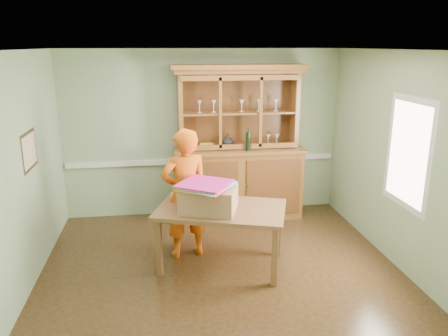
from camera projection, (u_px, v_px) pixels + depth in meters
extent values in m
plane|color=#4C3218|center=(220.00, 267.00, 5.60)|extent=(4.50, 4.50, 0.00)
plane|color=white|center=(220.00, 50.00, 4.87)|extent=(4.50, 4.50, 0.00)
plane|color=#89A37A|center=(203.00, 134.00, 7.14)|extent=(4.50, 0.00, 4.50)
plane|color=#89A37A|center=(23.00, 174.00, 4.91)|extent=(0.00, 4.00, 4.00)
plane|color=#89A37A|center=(395.00, 159.00, 5.56)|extent=(0.00, 4.00, 4.00)
plane|color=#89A37A|center=(257.00, 236.00, 3.33)|extent=(4.50, 0.00, 4.50)
cube|color=silver|center=(204.00, 161.00, 7.24)|extent=(4.41, 0.05, 0.08)
cube|color=#332314|center=(30.00, 151.00, 5.15)|extent=(0.03, 0.60, 0.46)
cube|color=#C3B98F|center=(30.00, 151.00, 5.15)|extent=(0.01, 0.52, 0.38)
cube|color=silver|center=(408.00, 153.00, 5.23)|extent=(0.03, 0.96, 1.36)
cube|color=white|center=(407.00, 153.00, 5.23)|extent=(0.01, 0.80, 1.20)
cube|color=#925D27|center=(239.00, 184.00, 7.14)|extent=(2.01, 0.61, 1.11)
cube|color=#925D27|center=(239.00, 150.00, 6.97)|extent=(2.07, 0.68, 0.04)
cube|color=brown|center=(236.00, 109.00, 7.09)|extent=(1.90, 0.04, 1.17)
cube|color=#925D27|center=(180.00, 112.00, 6.78)|extent=(0.07, 0.42, 1.17)
cube|color=#925D27|center=(294.00, 110.00, 7.04)|extent=(0.07, 0.42, 1.17)
cube|color=#925D27|center=(238.00, 71.00, 6.74)|extent=(2.01, 0.49, 0.07)
cube|color=#925D27|center=(239.00, 66.00, 6.70)|extent=(2.10, 0.54, 0.07)
cube|color=#925D27|center=(238.00, 113.00, 6.91)|extent=(1.76, 0.37, 0.03)
imported|color=#B2B2B7|center=(228.00, 141.00, 7.01)|extent=(0.20, 0.20, 0.21)
imported|color=gold|center=(207.00, 146.00, 6.99)|extent=(0.24, 0.24, 0.06)
cylinder|color=black|center=(248.00, 139.00, 6.76)|extent=(0.08, 0.08, 0.36)
cube|color=brown|center=(221.00, 210.00, 5.46)|extent=(1.79, 1.40, 0.05)
cube|color=brown|center=(159.00, 248.00, 5.32)|extent=(0.09, 0.09, 0.74)
cube|color=brown|center=(176.00, 223.00, 6.05)|extent=(0.09, 0.09, 0.74)
cube|color=brown|center=(275.00, 257.00, 5.09)|extent=(0.09, 0.09, 0.74)
cube|color=brown|center=(278.00, 230.00, 5.82)|extent=(0.09, 0.09, 0.74)
cube|color=#9D7051|center=(209.00, 199.00, 5.33)|extent=(0.79, 0.70, 0.31)
cube|color=red|center=(205.00, 188.00, 5.25)|extent=(0.77, 0.77, 0.01)
cube|color=#DCFF20|center=(205.00, 187.00, 5.25)|extent=(0.77, 0.77, 0.01)
cube|color=#3CCC7E|center=(205.00, 186.00, 5.24)|extent=(0.77, 0.77, 0.01)
cube|color=#3183EB|center=(205.00, 185.00, 5.24)|extent=(0.77, 0.77, 0.01)
cube|color=pink|center=(205.00, 185.00, 5.24)|extent=(0.77, 0.77, 0.01)
cube|color=#D12059|center=(205.00, 184.00, 5.24)|extent=(0.77, 0.77, 0.01)
cube|color=#C81E83|center=(205.00, 183.00, 5.23)|extent=(0.77, 0.77, 0.01)
imported|color=#DF590E|center=(185.00, 194.00, 5.70)|extent=(0.71, 0.55, 1.75)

